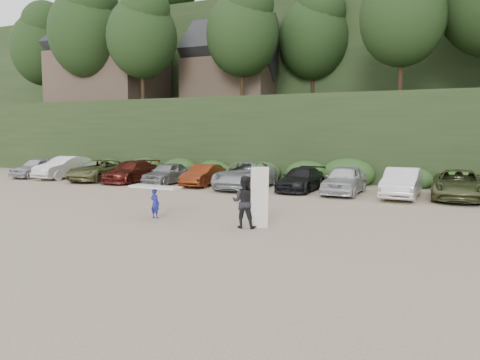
% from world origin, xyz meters
% --- Properties ---
extents(ground, '(120.00, 120.00, 0.00)m').
position_xyz_m(ground, '(0.00, 0.00, 0.00)').
color(ground, tan).
rests_on(ground, ground).
extents(hillside_backdrop, '(90.00, 41.50, 28.00)m').
position_xyz_m(hillside_backdrop, '(-0.26, 35.93, 11.22)').
color(hillside_backdrop, black).
rests_on(hillside_backdrop, ground).
extents(parked_cars, '(39.08, 6.23, 1.62)m').
position_xyz_m(parked_cars, '(-2.71, 9.97, 0.76)').
color(parked_cars, '#B5B5BA').
rests_on(parked_cars, ground).
extents(child_surfer, '(2.19, 0.69, 1.30)m').
position_xyz_m(child_surfer, '(-3.90, -0.45, 0.88)').
color(child_surfer, navy).
rests_on(child_surfer, ground).
extents(adult_surfer, '(1.41, 0.84, 2.23)m').
position_xyz_m(adult_surfer, '(0.18, -0.70, 0.96)').
color(adult_surfer, black).
rests_on(adult_surfer, ground).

